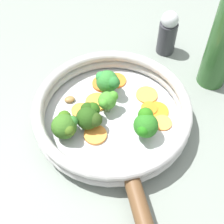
{
  "coord_description": "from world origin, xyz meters",
  "views": [
    {
      "loc": [
        0.05,
        0.35,
        0.5
      ],
      "look_at": [
        0.0,
        0.0,
        0.03
      ],
      "focal_mm": 50.0,
      "sensor_mm": 36.0,
      "label": 1
    }
  ],
  "objects_px": {
    "mushroom_piece_0": "(70,99)",
    "broccoli_floret_4": "(89,116)",
    "broccoli_floret_3": "(109,81)",
    "carrot_slice_1": "(147,95)",
    "carrot_slice_0": "(103,84)",
    "oil_bottle": "(224,40)",
    "carrot_slice_8": "(162,123)",
    "carrot_slice_7": "(95,135)",
    "broccoli_floret_2": "(146,124)",
    "broccoli_floret_0": "(65,125)",
    "broccoli_floret_1": "(107,101)",
    "skillet": "(112,119)",
    "carrot_slice_2": "(80,110)",
    "salt_shaker": "(168,33)",
    "carrot_slice_6": "(97,102)",
    "carrot_slice_4": "(149,109)",
    "carrot_slice_5": "(116,80)",
    "carrot_slice_3": "(157,112)"
  },
  "relations": [
    {
      "from": "broccoli_floret_2",
      "to": "salt_shaker",
      "type": "relative_size",
      "value": 0.51
    },
    {
      "from": "carrot_slice_2",
      "to": "broccoli_floret_4",
      "type": "bearing_deg",
      "value": 114.65
    },
    {
      "from": "carrot_slice_4",
      "to": "mushroom_piece_0",
      "type": "xyz_separation_m",
      "value": [
        0.15,
        -0.04,
        0.0
      ]
    },
    {
      "from": "skillet",
      "to": "oil_bottle",
      "type": "xyz_separation_m",
      "value": [
        -0.23,
        -0.08,
        0.1
      ]
    },
    {
      "from": "carrot_slice_8",
      "to": "broccoli_floret_4",
      "type": "relative_size",
      "value": 0.71
    },
    {
      "from": "carrot_slice_4",
      "to": "broccoli_floret_1",
      "type": "xyz_separation_m",
      "value": [
        0.08,
        -0.01,
        0.03
      ]
    },
    {
      "from": "skillet",
      "to": "broccoli_floret_1",
      "type": "xyz_separation_m",
      "value": [
        0.01,
        -0.02,
        0.04
      ]
    },
    {
      "from": "carrot_slice_1",
      "to": "carrot_slice_5",
      "type": "bearing_deg",
      "value": -41.22
    },
    {
      "from": "carrot_slice_6",
      "to": "salt_shaker",
      "type": "bearing_deg",
      "value": -140.0
    },
    {
      "from": "broccoli_floret_0",
      "to": "broccoli_floret_3",
      "type": "distance_m",
      "value": 0.13
    },
    {
      "from": "carrot_slice_4",
      "to": "broccoli_floret_0",
      "type": "relative_size",
      "value": 0.62
    },
    {
      "from": "mushroom_piece_0",
      "to": "salt_shaker",
      "type": "bearing_deg",
      "value": -149.3
    },
    {
      "from": "carrot_slice_0",
      "to": "carrot_slice_2",
      "type": "bearing_deg",
      "value": 50.96
    },
    {
      "from": "carrot_slice_5",
      "to": "oil_bottle",
      "type": "relative_size",
      "value": 0.16
    },
    {
      "from": "carrot_slice_6",
      "to": "broccoli_floret_4",
      "type": "bearing_deg",
      "value": 70.39
    },
    {
      "from": "skillet",
      "to": "carrot_slice_5",
      "type": "xyz_separation_m",
      "value": [
        -0.02,
        -0.09,
        0.01
      ]
    },
    {
      "from": "broccoli_floret_4",
      "to": "salt_shaker",
      "type": "distance_m",
      "value": 0.28
    },
    {
      "from": "skillet",
      "to": "carrot_slice_3",
      "type": "xyz_separation_m",
      "value": [
        -0.09,
        0.0,
        0.01
      ]
    },
    {
      "from": "carrot_slice_7",
      "to": "broccoli_floret_0",
      "type": "height_order",
      "value": "broccoli_floret_0"
    },
    {
      "from": "salt_shaker",
      "to": "oil_bottle",
      "type": "height_order",
      "value": "oil_bottle"
    },
    {
      "from": "broccoli_floret_3",
      "to": "mushroom_piece_0",
      "type": "distance_m",
      "value": 0.09
    },
    {
      "from": "skillet",
      "to": "carrot_slice_4",
      "type": "bearing_deg",
      "value": -174.12
    },
    {
      "from": "broccoli_floret_1",
      "to": "mushroom_piece_0",
      "type": "relative_size",
      "value": 2.16
    },
    {
      "from": "salt_shaker",
      "to": "carrot_slice_3",
      "type": "bearing_deg",
      "value": 71.0
    },
    {
      "from": "carrot_slice_8",
      "to": "oil_bottle",
      "type": "relative_size",
      "value": 0.13
    },
    {
      "from": "carrot_slice_0",
      "to": "oil_bottle",
      "type": "relative_size",
      "value": 0.16
    },
    {
      "from": "broccoli_floret_0",
      "to": "broccoli_floret_1",
      "type": "distance_m",
      "value": 0.09
    },
    {
      "from": "carrot_slice_6",
      "to": "broccoli_floret_0",
      "type": "bearing_deg",
      "value": 46.67
    },
    {
      "from": "skillet",
      "to": "carrot_slice_5",
      "type": "height_order",
      "value": "carrot_slice_5"
    },
    {
      "from": "carrot_slice_6",
      "to": "carrot_slice_7",
      "type": "distance_m",
      "value": 0.08
    },
    {
      "from": "broccoli_floret_0",
      "to": "mushroom_piece_0",
      "type": "height_order",
      "value": "broccoli_floret_0"
    },
    {
      "from": "mushroom_piece_0",
      "to": "broccoli_floret_4",
      "type": "bearing_deg",
      "value": 118.67
    },
    {
      "from": "carrot_slice_7",
      "to": "broccoli_floret_2",
      "type": "xyz_separation_m",
      "value": [
        -0.09,
        0.01,
        0.03
      ]
    },
    {
      "from": "carrot_slice_0",
      "to": "carrot_slice_8",
      "type": "bearing_deg",
      "value": 130.95
    },
    {
      "from": "carrot_slice_2",
      "to": "carrot_slice_8",
      "type": "relative_size",
      "value": 0.99
    },
    {
      "from": "carrot_slice_3",
      "to": "carrot_slice_6",
      "type": "xyz_separation_m",
      "value": [
        0.11,
        -0.04,
        0.0
      ]
    },
    {
      "from": "skillet",
      "to": "broccoli_floret_4",
      "type": "distance_m",
      "value": 0.06
    },
    {
      "from": "carrot_slice_2",
      "to": "broccoli_floret_0",
      "type": "bearing_deg",
      "value": 59.79
    },
    {
      "from": "carrot_slice_0",
      "to": "carrot_slice_6",
      "type": "distance_m",
      "value": 0.05
    },
    {
      "from": "carrot_slice_6",
      "to": "broccoli_floret_1",
      "type": "relative_size",
      "value": 1.0
    },
    {
      "from": "broccoli_floret_3",
      "to": "carrot_slice_1",
      "type": "bearing_deg",
      "value": 164.69
    },
    {
      "from": "carrot_slice_2",
      "to": "salt_shaker",
      "type": "xyz_separation_m",
      "value": [
        -0.21,
        -0.17,
        0.03
      ]
    },
    {
      "from": "carrot_slice_1",
      "to": "oil_bottle",
      "type": "relative_size",
      "value": 0.16
    },
    {
      "from": "oil_bottle",
      "to": "carrot_slice_7",
      "type": "bearing_deg",
      "value": 24.33
    },
    {
      "from": "broccoli_floret_3",
      "to": "carrot_slice_6",
      "type": "bearing_deg",
      "value": 41.45
    },
    {
      "from": "carrot_slice_1",
      "to": "salt_shaker",
      "type": "height_order",
      "value": "salt_shaker"
    },
    {
      "from": "mushroom_piece_0",
      "to": "broccoli_floret_0",
      "type": "bearing_deg",
      "value": 82.6
    },
    {
      "from": "broccoli_floret_3",
      "to": "salt_shaker",
      "type": "xyz_separation_m",
      "value": [
        -0.15,
        -0.12,
        0.0
      ]
    },
    {
      "from": "carrot_slice_8",
      "to": "mushroom_piece_0",
      "type": "relative_size",
      "value": 1.69
    },
    {
      "from": "carrot_slice_8",
      "to": "skillet",
      "type": "bearing_deg",
      "value": -17.5
    }
  ]
}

